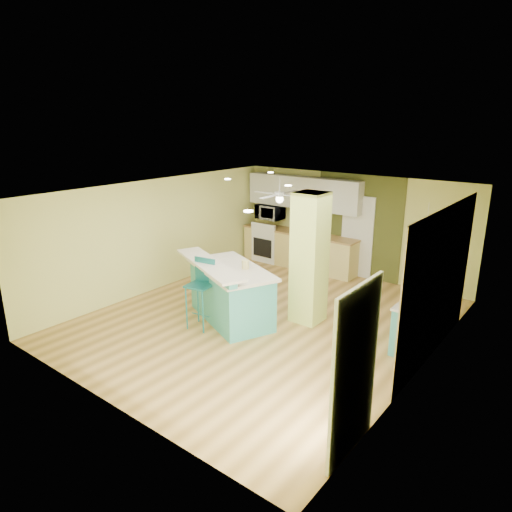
# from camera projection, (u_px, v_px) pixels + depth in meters

# --- Properties ---
(floor) EXTENTS (6.00, 7.00, 0.01)m
(floor) POSITION_uv_depth(u_px,v_px,m) (265.00, 320.00, 8.90)
(floor) COLOR olive
(floor) RESTS_ON ground
(ceiling) EXTENTS (6.00, 7.00, 0.01)m
(ceiling) POSITION_uv_depth(u_px,v_px,m) (266.00, 192.00, 8.17)
(ceiling) COLOR white
(ceiling) RESTS_ON wall_back
(wall_back) EXTENTS (6.00, 0.01, 2.50)m
(wall_back) POSITION_uv_depth(u_px,v_px,m) (351.00, 225.00, 11.18)
(wall_back) COLOR #D6D873
(wall_back) RESTS_ON floor
(wall_front) EXTENTS (6.00, 0.01, 2.50)m
(wall_front) POSITION_uv_depth(u_px,v_px,m) (103.00, 322.00, 5.89)
(wall_front) COLOR #D6D873
(wall_front) RESTS_ON floor
(wall_left) EXTENTS (0.01, 7.00, 2.50)m
(wall_left) POSITION_uv_depth(u_px,v_px,m) (159.00, 234.00, 10.30)
(wall_left) COLOR #D6D873
(wall_left) RESTS_ON floor
(wall_right) EXTENTS (0.01, 7.00, 2.50)m
(wall_right) POSITION_uv_depth(u_px,v_px,m) (428.00, 295.00, 6.77)
(wall_right) COLOR #D6D873
(wall_right) RESTS_ON floor
(wood_panel) EXTENTS (0.02, 3.40, 2.50)m
(wood_panel) POSITION_uv_depth(u_px,v_px,m) (439.00, 284.00, 7.23)
(wood_panel) COLOR #9C8059
(wood_panel) RESTS_ON floor
(olive_accent) EXTENTS (2.20, 0.02, 2.50)m
(olive_accent) POSITION_uv_depth(u_px,v_px,m) (358.00, 226.00, 11.05)
(olive_accent) COLOR #4C5120
(olive_accent) RESTS_ON floor
(interior_door) EXTENTS (0.82, 0.05, 2.00)m
(interior_door) POSITION_uv_depth(u_px,v_px,m) (357.00, 237.00, 11.10)
(interior_door) COLOR white
(interior_door) RESTS_ON floor
(french_door) EXTENTS (0.04, 1.08, 2.10)m
(french_door) POSITION_uv_depth(u_px,v_px,m) (355.00, 372.00, 5.11)
(french_door) COLOR silver
(french_door) RESTS_ON floor
(column) EXTENTS (0.55, 0.55, 2.50)m
(column) POSITION_uv_depth(u_px,v_px,m) (309.00, 259.00, 8.53)
(column) COLOR #CDE56A
(column) RESTS_ON floor
(kitchen_run) EXTENTS (3.25, 0.63, 0.94)m
(kitchen_run) POSITION_uv_depth(u_px,v_px,m) (299.00, 249.00, 11.94)
(kitchen_run) COLOR #E9D179
(kitchen_run) RESTS_ON floor
(stove) EXTENTS (0.76, 0.66, 1.08)m
(stove) POSITION_uv_depth(u_px,v_px,m) (269.00, 244.00, 12.49)
(stove) COLOR white
(stove) RESTS_ON floor
(upper_cabinets) EXTENTS (3.20, 0.34, 0.80)m
(upper_cabinets) POSITION_uv_depth(u_px,v_px,m) (303.00, 192.00, 11.60)
(upper_cabinets) COLOR silver
(upper_cabinets) RESTS_ON wall_back
(microwave) EXTENTS (0.70, 0.48, 0.39)m
(microwave) POSITION_uv_depth(u_px,v_px,m) (270.00, 212.00, 12.24)
(microwave) COLOR silver
(microwave) RESTS_ON wall_back
(ceiling_fan) EXTENTS (1.41, 1.41, 0.61)m
(ceiling_fan) POSITION_uv_depth(u_px,v_px,m) (280.00, 195.00, 10.45)
(ceiling_fan) COLOR white
(ceiling_fan) RESTS_ON ceiling
(pendant_lamp) EXTENTS (0.14, 0.14, 0.69)m
(pendant_lamp) POSITION_uv_depth(u_px,v_px,m) (425.00, 240.00, 7.36)
(pendant_lamp) COLOR silver
(pendant_lamp) RESTS_ON ceiling
(wall_decor) EXTENTS (0.03, 0.90, 0.70)m
(wall_decor) POSITION_uv_depth(u_px,v_px,m) (444.00, 263.00, 7.31)
(wall_decor) COLOR brown
(wall_decor) RESTS_ON wood_panel
(peninsula) EXTENTS (2.44, 1.97, 1.21)m
(peninsula) POSITION_uv_depth(u_px,v_px,m) (230.00, 292.00, 8.77)
(peninsula) COLOR teal
(peninsula) RESTS_ON floor
(bar_stool) EXTENTS (0.50, 0.50, 1.31)m
(bar_stool) POSITION_uv_depth(u_px,v_px,m) (202.00, 282.00, 8.39)
(bar_stool) COLOR #1C757E
(bar_stool) RESTS_ON floor
(side_counter) EXTENTS (0.56, 1.31, 0.85)m
(side_counter) POSITION_uv_depth(u_px,v_px,m) (419.00, 323.00, 7.76)
(side_counter) COLOR teal
(side_counter) RESTS_ON floor
(fruit_bowl) EXTENTS (0.37, 0.37, 0.07)m
(fruit_bowl) POSITION_uv_depth(u_px,v_px,m) (307.00, 233.00, 11.55)
(fruit_bowl) COLOR #362316
(fruit_bowl) RESTS_ON kitchen_run
(canister) EXTENTS (0.14, 0.14, 0.16)m
(canister) POSITION_uv_depth(u_px,v_px,m) (245.00, 264.00, 8.56)
(canister) COLOR yellow
(canister) RESTS_ON peninsula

